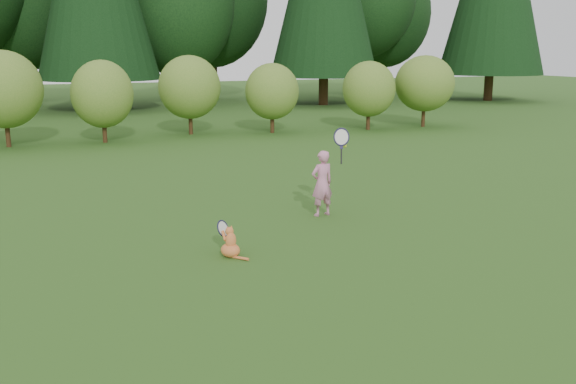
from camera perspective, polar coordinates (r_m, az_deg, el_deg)
name	(u,v)px	position (r m, az deg, el deg)	size (l,w,h in m)	color
ground	(295,250)	(9.60, 0.59, -5.15)	(100.00, 100.00, 0.00)	#1F4B15
shrub_row	(151,96)	(21.82, -12.12, 8.32)	(28.00, 3.00, 2.80)	#4C7825
child	(323,182)	(11.41, 3.10, 0.92)	(0.70, 0.48, 1.76)	pink
cat	(230,241)	(9.28, -5.19, -4.33)	(0.39, 0.69, 0.61)	orange
tennis_ball	(345,146)	(11.48, 5.05, 4.13)	(0.07, 0.07, 0.07)	#B6CA17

